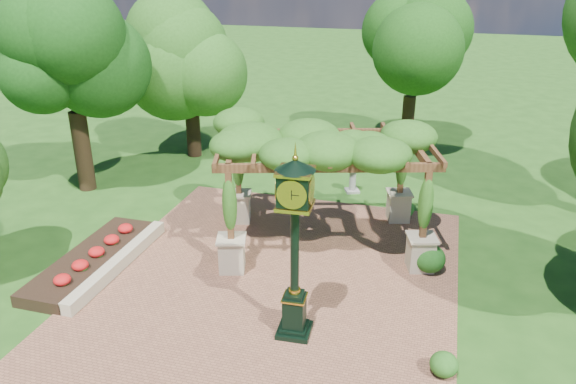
# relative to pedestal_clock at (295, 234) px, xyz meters

# --- Properties ---
(ground) EXTENTS (120.00, 120.00, 0.00)m
(ground) POSITION_rel_pedestal_clock_xyz_m (-1.17, 1.02, -2.74)
(ground) COLOR #1E4714
(ground) RESTS_ON ground
(brick_plaza) EXTENTS (10.00, 12.00, 0.04)m
(brick_plaza) POSITION_rel_pedestal_clock_xyz_m (-1.17, 2.02, -2.72)
(brick_plaza) COLOR brown
(brick_plaza) RESTS_ON ground
(border_wall) EXTENTS (0.35, 5.00, 0.40)m
(border_wall) POSITION_rel_pedestal_clock_xyz_m (-5.77, 1.52, -2.54)
(border_wall) COLOR #C6B793
(border_wall) RESTS_ON ground
(flower_bed) EXTENTS (1.50, 5.00, 0.36)m
(flower_bed) POSITION_rel_pedestal_clock_xyz_m (-6.67, 1.52, -2.56)
(flower_bed) COLOR red
(flower_bed) RESTS_ON ground
(pedestal_clock) EXTENTS (0.95, 0.95, 4.58)m
(pedestal_clock) POSITION_rel_pedestal_clock_xyz_m (0.00, 0.00, 0.00)
(pedestal_clock) COLOR black
(pedestal_clock) RESTS_ON brick_plaza
(pergola) EXTENTS (7.24, 5.63, 4.01)m
(pergola) POSITION_rel_pedestal_clock_xyz_m (-0.38, 4.75, 0.55)
(pergola) COLOR #C4B492
(pergola) RESTS_ON brick_plaza
(sundial) EXTENTS (0.68, 0.68, 0.92)m
(sundial) POSITION_rel_pedestal_clock_xyz_m (-0.20, 9.24, -2.34)
(sundial) COLOR gray
(sundial) RESTS_ON ground
(shrub_front) EXTENTS (0.63, 0.63, 0.56)m
(shrub_front) POSITION_rel_pedestal_clock_xyz_m (3.53, -0.54, -2.42)
(shrub_front) COLOR #235618
(shrub_front) RESTS_ON brick_plaza
(shrub_mid) EXTENTS (1.21, 1.21, 0.82)m
(shrub_mid) POSITION_rel_pedestal_clock_xyz_m (2.99, 3.87, -2.29)
(shrub_mid) COLOR #1A4A14
(shrub_mid) RESTS_ON brick_plaza
(shrub_back) EXTENTS (0.73, 0.73, 0.63)m
(shrub_back) POSITION_rel_pedestal_clock_xyz_m (1.95, 7.36, -2.38)
(shrub_back) COLOR #23641D
(shrub_back) RESTS_ON brick_plaza
(tree_west_near) EXTENTS (3.60, 3.60, 8.05)m
(tree_west_near) POSITION_rel_pedestal_clock_xyz_m (-10.33, 6.68, 2.77)
(tree_west_near) COLOR #312113
(tree_west_near) RESTS_ON ground
(tree_west_far) EXTENTS (4.31, 4.31, 6.90)m
(tree_west_far) POSITION_rel_pedestal_clock_xyz_m (-7.96, 11.56, 2.00)
(tree_west_far) COLOR black
(tree_west_far) RESTS_ON ground
(tree_north) EXTENTS (3.71, 3.71, 6.55)m
(tree_north) POSITION_rel_pedestal_clock_xyz_m (1.34, 15.23, 1.76)
(tree_north) COLOR #2F2113
(tree_north) RESTS_ON ground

